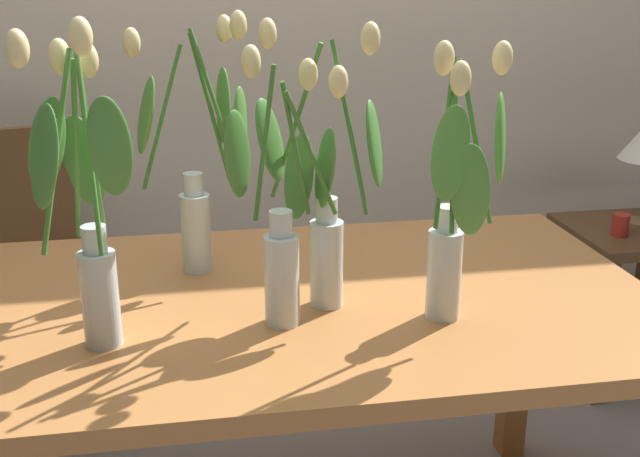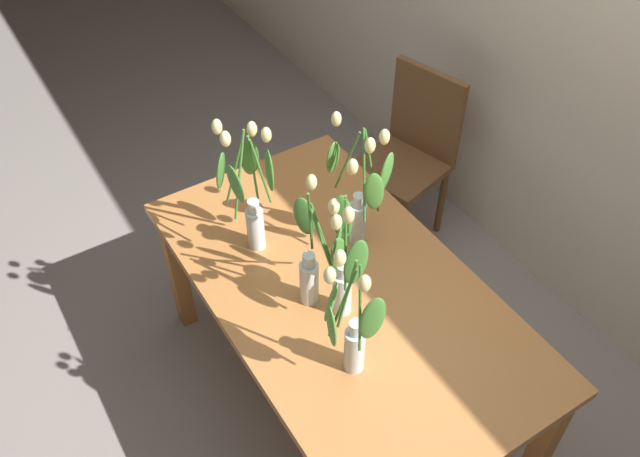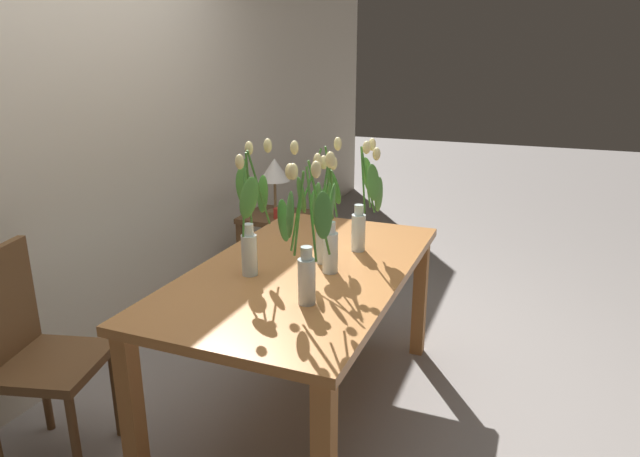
{
  "view_description": "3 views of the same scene",
  "coord_description": "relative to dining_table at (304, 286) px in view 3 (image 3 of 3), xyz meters",
  "views": [
    {
      "loc": [
        -0.17,
        -1.48,
        1.39
      ],
      "look_at": [
        0.07,
        -0.07,
        0.91
      ],
      "focal_mm": 42.83,
      "sensor_mm": 36.0,
      "label": 1
    },
    {
      "loc": [
        1.28,
        -0.9,
        2.59
      ],
      "look_at": [
        -0.07,
        -0.05,
        1.0
      ],
      "focal_mm": 37.17,
      "sensor_mm": 36.0,
      "label": 2
    },
    {
      "loc": [
        -2.16,
        -0.95,
        1.66
      ],
      "look_at": [
        0.04,
        -0.07,
        0.92
      ],
      "focal_mm": 31.55,
      "sensor_mm": 36.0,
      "label": 3
    }
  ],
  "objects": [
    {
      "name": "ground_plane",
      "position": [
        0.0,
        0.0,
        -0.65
      ],
      "size": [
        18.0,
        18.0,
        0.0
      ],
      "primitive_type": "plane",
      "color": "gray"
    },
    {
      "name": "room_wall_rear",
      "position": [
        0.0,
        1.3,
        0.7
      ],
      "size": [
        9.0,
        0.1,
        2.7
      ],
      "primitive_type": "cube",
      "color": "beige",
      "rests_on": "ground"
    },
    {
      "name": "dining_table",
      "position": [
        0.0,
        0.0,
        0.0
      ],
      "size": [
        1.6,
        0.9,
        0.74
      ],
      "color": "#B7753D",
      "rests_on": "ground"
    },
    {
      "name": "tulip_vase_0",
      "position": [
        -0.16,
        0.18,
        0.32
      ],
      "size": [
        0.26,
        0.21,
        0.58
      ],
      "color": "silver",
      "rests_on": "dining_table"
    },
    {
      "name": "tulip_vase_1",
      "position": [
        0.31,
        -0.18,
        0.3
      ],
      "size": [
        0.19,
        0.15,
        0.54
      ],
      "color": "silver",
      "rests_on": "dining_table"
    },
    {
      "name": "tulip_vase_2",
      "position": [
        -0.36,
        -0.17,
        0.34
      ],
      "size": [
        0.21,
        0.23,
        0.59
      ],
      "color": "silver",
      "rests_on": "dining_table"
    },
    {
      "name": "tulip_vase_3",
      "position": [
        0.0,
        -0.11,
        0.29
      ],
      "size": [
        0.24,
        0.15,
        0.53
      ],
      "color": "silver",
      "rests_on": "dining_table"
    },
    {
      "name": "tulip_vase_4",
      "position": [
        0.09,
        -0.05,
        0.28
      ],
      "size": [
        0.27,
        0.18,
        0.57
      ],
      "color": "silver",
      "rests_on": "dining_table"
    },
    {
      "name": "dining_chair",
      "position": [
        -0.72,
        0.9,
        -0.12
      ],
      "size": [
        0.49,
        0.49,
        0.93
      ],
      "color": "brown",
      "rests_on": "ground"
    },
    {
      "name": "side_table",
      "position": [
        1.33,
        0.8,
        -0.22
      ],
      "size": [
        0.44,
        0.44,
        0.55
      ],
      "color": "brown",
      "rests_on": "ground"
    },
    {
      "name": "table_lamp",
      "position": [
        1.37,
        0.82,
        0.21
      ],
      "size": [
        0.22,
        0.22,
        0.4
      ],
      "color": "olive",
      "rests_on": "side_table"
    },
    {
      "name": "pillar_candle",
      "position": [
        1.24,
        0.74,
        -0.06
      ],
      "size": [
        0.06,
        0.06,
        0.07
      ],
      "primitive_type": "cylinder",
      "color": "#B72D23",
      "rests_on": "side_table"
    }
  ]
}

